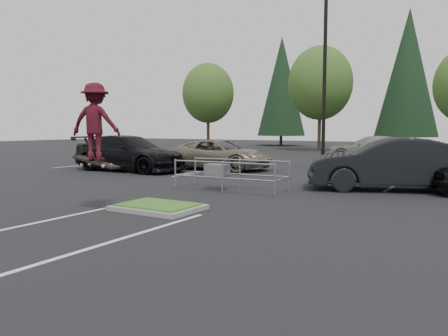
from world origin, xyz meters
The scene contains 15 objects.
ground centered at (0.00, 0.00, 0.00)m, with size 120.00×120.00×0.00m, color black.
grass_median centered at (0.00, 0.00, 0.08)m, with size 2.20×1.60×0.16m.
stall_lines centered at (-1.35, 6.02, 0.00)m, with size 22.62×17.60×0.01m.
light_pole centered at (0.50, 12.00, 4.56)m, with size 0.70×0.60×10.12m.
decid_a centered at (-18.01, 30.03, 5.58)m, with size 5.44×5.44×8.91m.
decid_b centered at (-6.01, 30.53, 6.04)m, with size 5.89×5.89×9.64m.
conif_a centered at (-14.00, 40.00, 7.10)m, with size 5.72×5.72×13.00m.
conif_b centered at (0.00, 40.50, 7.85)m, with size 6.38×6.38×14.50m.
cart_corral centered at (-0.51, 3.98, 0.68)m, with size 3.85×1.54×1.08m.
skateboarder centered at (-1.20, -1.00, 2.31)m, with size 1.45×1.13×2.17m.
car_l_tan centered at (-4.50, 10.37, 0.77)m, with size 2.56×5.54×1.54m, color #796E5D.
car_l_black centered at (-8.00, 7.43, 0.89)m, with size 2.50×6.15×1.78m, color black.
car_l_grey centered at (-11.50, 11.50, 0.79)m, with size 1.87×4.65×1.58m, color #4E5056.
car_r_charc centered at (4.50, 7.00, 0.91)m, with size 1.93×5.53×1.82m, color black.
car_far_silver centered at (0.79, 21.06, 0.81)m, with size 2.27×5.59×1.62m, color #979692.
Camera 1 is at (7.39, -8.88, 2.17)m, focal length 35.00 mm.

